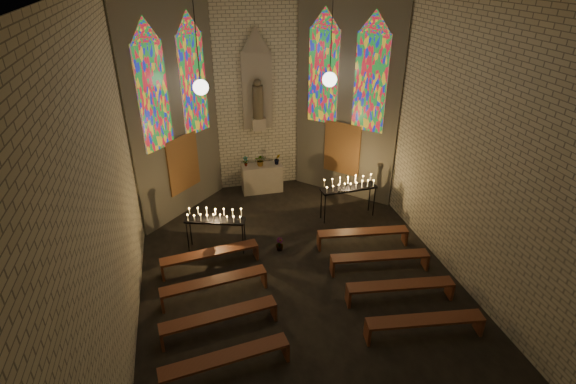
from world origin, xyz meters
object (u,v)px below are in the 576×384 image
object	(u,v)px
altar	(262,178)
votive_stand_right	(349,186)
aisle_flower_pot	(280,244)
votive_stand_left	(215,218)

from	to	relation	value
altar	votive_stand_right	world-z (taller)	votive_stand_right
aisle_flower_pot	votive_stand_left	distance (m)	1.98
aisle_flower_pot	votive_stand_right	distance (m)	2.98
altar	aisle_flower_pot	xyz separation A→B (m)	(-0.20, -3.72, -0.30)
votive_stand_left	altar	bearing A→B (deg)	77.34
altar	votive_stand_left	xyz separation A→B (m)	(-1.92, -3.26, 0.55)
aisle_flower_pot	votive_stand_right	bearing A→B (deg)	27.16
votive_stand_right	altar	bearing A→B (deg)	130.50
altar	votive_stand_left	bearing A→B (deg)	-120.58
votive_stand_right	votive_stand_left	bearing A→B (deg)	-172.14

